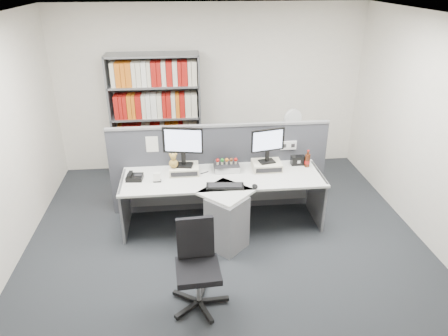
{
  "coord_description": "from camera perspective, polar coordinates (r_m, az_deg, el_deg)",
  "views": [
    {
      "loc": [
        -0.47,
        -3.9,
        3.12
      ],
      "look_at": [
        0.0,
        0.65,
        0.92
      ],
      "focal_mm": 33.01,
      "sensor_mm": 36.0,
      "label": 1
    }
  ],
  "objects": [
    {
      "name": "filing_cabinet",
      "position": [
        6.72,
        9.03,
        1.03
      ],
      "size": [
        0.45,
        0.61,
        0.7
      ],
      "color": "gray",
      "rests_on": "ground"
    },
    {
      "name": "shelving_unit",
      "position": [
        6.71,
        -9.34,
        6.71
      ],
      "size": [
        1.41,
        0.4,
        2.0
      ],
      "color": "gray",
      "rests_on": "ground"
    },
    {
      "name": "room_shell",
      "position": [
        4.14,
        0.94,
        6.99
      ],
      "size": [
        5.04,
        5.54,
        2.72
      ],
      "color": "white",
      "rests_on": "ground"
    },
    {
      "name": "monitor_riser_left",
      "position": [
        5.41,
        -5.55,
        -0.17
      ],
      "size": [
        0.38,
        0.31,
        0.1
      ],
      "color": "beige",
      "rests_on": "desk"
    },
    {
      "name": "mouse",
      "position": [
        5.04,
        4.3,
        -2.54
      ],
      "size": [
        0.07,
        0.11,
        0.04
      ],
      "primitive_type": "ellipsoid",
      "color": "black",
      "rests_on": "desk"
    },
    {
      "name": "cola_bottle",
      "position": [
        5.65,
        11.47,
        1.03
      ],
      "size": [
        0.07,
        0.07,
        0.24
      ],
      "color": "#3F190A",
      "rests_on": "desk"
    },
    {
      "name": "monitor_right",
      "position": [
        5.39,
        6.09,
        3.5
      ],
      "size": [
        0.45,
        0.19,
        0.46
      ],
      "color": "black",
      "rests_on": "monitor_riser_right"
    },
    {
      "name": "desk_fan",
      "position": [
        6.47,
        9.44,
        6.42
      ],
      "size": [
        0.3,
        0.19,
        0.51
      ],
      "color": "white",
      "rests_on": "filing_cabinet"
    },
    {
      "name": "figurines",
      "position": [
        5.42,
        0.38,
        1.04
      ],
      "size": [
        0.29,
        0.05,
        0.09
      ],
      "color": "beige",
      "rests_on": "desktop_pc"
    },
    {
      "name": "desk_phone",
      "position": [
        5.34,
        -12.33,
        -1.24
      ],
      "size": [
        0.22,
        0.2,
        0.09
      ],
      "color": "black",
      "rests_on": "desk"
    },
    {
      "name": "desktop_pc",
      "position": [
        5.48,
        0.36,
        0.21
      ],
      "size": [
        0.33,
        0.29,
        0.09
      ],
      "color": "black",
      "rests_on": "desk"
    },
    {
      "name": "plush_toy",
      "position": [
        5.32,
        -7.01,
        0.89
      ],
      "size": [
        0.12,
        0.12,
        0.2
      ],
      "color": "olive",
      "rests_on": "monitor_riser_left"
    },
    {
      "name": "ground",
      "position": [
        5.01,
        0.79,
        -12.78
      ],
      "size": [
        5.5,
        5.5,
        0.0
      ],
      "primitive_type": "plane",
      "color": "#2C2F34",
      "rests_on": "ground"
    },
    {
      "name": "speaker",
      "position": [
        5.7,
        10.19,
        1.06
      ],
      "size": [
        0.19,
        0.1,
        0.12
      ],
      "primitive_type": "cube",
      "color": "black",
      "rests_on": "desk"
    },
    {
      "name": "monitor_left",
      "position": [
        5.26,
        -5.72,
        3.4
      ],
      "size": [
        0.51,
        0.2,
        0.53
      ],
      "color": "black",
      "rests_on": "monitor_riser_left"
    },
    {
      "name": "monitor_riser_right",
      "position": [
        5.52,
        5.94,
        0.34
      ],
      "size": [
        0.38,
        0.31,
        0.1
      ],
      "color": "beige",
      "rests_on": "desk"
    },
    {
      "name": "partition",
      "position": [
        5.73,
        -0.57,
        0.14
      ],
      "size": [
        3.0,
        0.08,
        1.27
      ],
      "color": "#3F4048",
      "rests_on": "ground"
    },
    {
      "name": "desk_calendar",
      "position": [
        5.23,
        -9.26,
        -1.36
      ],
      "size": [
        0.1,
        0.07,
        0.12
      ],
      "color": "black",
      "rests_on": "desk"
    },
    {
      "name": "office_chair",
      "position": [
        4.22,
        -3.74,
        -12.94
      ],
      "size": [
        0.58,
        0.6,
        0.91
      ],
      "color": "silver",
      "rests_on": "ground"
    },
    {
      "name": "desk",
      "position": [
        5.24,
        0.06,
        -4.83
      ],
      "size": [
        2.6,
        1.2,
        0.72
      ],
      "color": "silver",
      "rests_on": "ground"
    },
    {
      "name": "keyboard",
      "position": [
        5.04,
        0.14,
        -2.52
      ],
      "size": [
        0.47,
        0.22,
        0.03
      ],
      "color": "black",
      "rests_on": "desk"
    }
  ]
}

